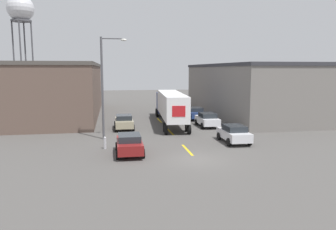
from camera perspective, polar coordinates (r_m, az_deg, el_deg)
name	(u,v)px	position (r m, az deg, el deg)	size (l,w,h in m)	color
ground_plane	(196,159)	(23.79, 4.96, -7.73)	(160.00, 160.00, 0.00)	#4C4947
road_centerline	(170,132)	(33.96, 0.38, -2.93)	(0.20, 19.27, 0.01)	gold
warehouse_left	(57,90)	(47.91, -18.79, 4.19)	(11.37, 27.15, 7.24)	brown
warehouse_right	(244,89)	(47.97, 13.10, 4.38)	(10.08, 26.97, 7.18)	slate
semi_truck	(170,105)	(38.98, 0.37, 1.84)	(3.58, 15.62, 3.75)	navy
parked_car_right_mid	(207,119)	(37.07, 6.86, -0.78)	(2.08, 4.12, 1.57)	silver
parked_car_left_near	(129,144)	(25.07, -6.74, -4.99)	(2.08, 4.12, 1.57)	maroon
parked_car_right_far	(195,113)	(42.37, 4.71, 0.35)	(2.08, 4.12, 1.57)	navy
parked_car_right_near	(234,133)	(29.44, 11.41, -3.15)	(2.08, 4.12, 1.57)	silver
parked_car_left_far	(124,122)	(35.61, -7.67, -1.15)	(2.08, 4.12, 1.57)	tan
water_tower	(21,11)	(71.34, -24.29, 16.22)	(4.99, 4.99, 20.45)	#47474C
street_lamp	(105,82)	(30.43, -10.94, 5.71)	(2.39, 0.32, 9.31)	#4C4C51
fire_hydrant	(105,143)	(27.19, -10.92, -4.76)	(0.22, 0.22, 1.01)	silver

